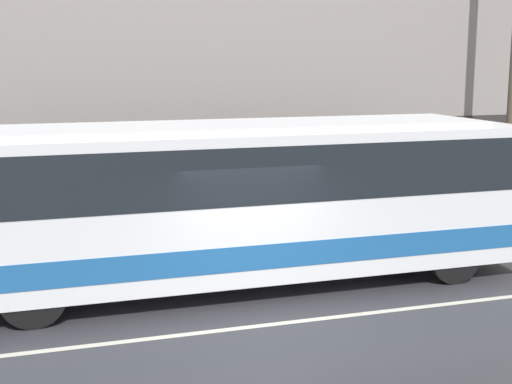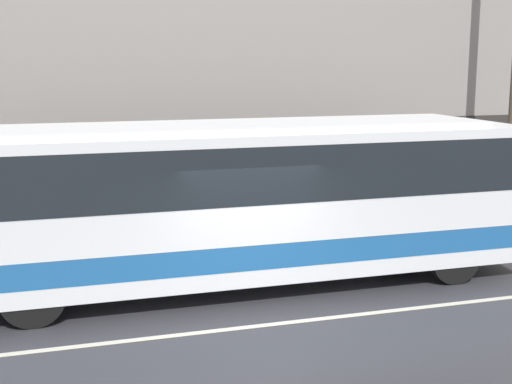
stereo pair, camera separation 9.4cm
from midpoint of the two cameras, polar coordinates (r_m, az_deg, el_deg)
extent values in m
plane|color=#333338|center=(12.00, 1.16, -10.59)|extent=(60.00, 60.00, 0.00)
cube|color=gray|center=(16.83, -4.49, -4.08)|extent=(60.00, 2.55, 0.17)
cube|color=gray|center=(17.72, -5.80, 14.55)|extent=(60.00, 0.30, 11.15)
cube|color=#2D2B28|center=(17.76, -5.44, 1.01)|extent=(60.00, 0.06, 2.79)
cube|color=beige|center=(12.00, 1.16, -10.57)|extent=(54.00, 0.14, 0.01)
cube|color=white|center=(13.51, -2.36, -0.70)|extent=(11.89, 2.55, 2.68)
cube|color=#1E5999|center=(13.69, -2.34, -3.95)|extent=(11.83, 2.58, 0.45)
cube|color=black|center=(13.40, -2.38, 2.03)|extent=(11.53, 2.57, 1.02)
cube|color=orange|center=(15.88, 18.71, 4.64)|extent=(0.12, 1.91, 0.28)
cube|color=white|center=(13.31, -2.41, 5.22)|extent=(10.11, 2.17, 0.12)
cylinder|color=black|center=(14.52, 15.74, -4.97)|extent=(1.08, 0.28, 1.08)
cylinder|color=black|center=(16.37, 11.53, -3.03)|extent=(1.08, 0.28, 1.08)
cylinder|color=black|center=(12.30, -17.26, -7.87)|extent=(1.08, 0.28, 1.08)
cylinder|color=black|center=(14.44, -17.28, -5.13)|extent=(1.08, 0.28, 1.08)
camera|label=1|loc=(0.05, -89.80, 0.04)|focal=50.00mm
camera|label=2|loc=(0.05, 90.20, -0.04)|focal=50.00mm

